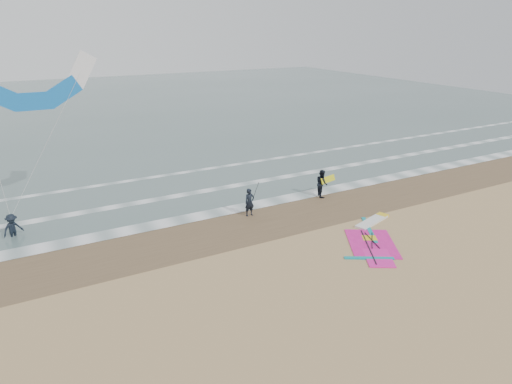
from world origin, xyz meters
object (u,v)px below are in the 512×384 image
windsurf_rig (373,237)px  person_wading (12,223)px  person_standing (250,202)px  person_walking (322,183)px  surf_kite (31,87)px

windsurf_rig → person_wading: (-16.38, 9.04, 0.78)m
person_standing → person_walking: (5.53, 0.58, 0.07)m
windsurf_rig → person_standing: 7.14m
windsurf_rig → person_walking: (1.27, 6.25, 0.85)m
person_walking → surf_kite: 17.64m
person_standing → surf_kite: bearing=149.3°
windsurf_rig → person_walking: size_ratio=3.10×
person_walking → person_standing: bearing=112.8°
windsurf_rig → person_wading: bearing=151.1°
person_walking → person_wading: person_walking is taller
person_walking → person_wading: bearing=97.9°
windsurf_rig → person_standing: (-4.26, 5.67, 0.78)m
person_walking → person_wading: 17.88m
person_wading → person_standing: bearing=-43.8°
windsurf_rig → surf_kite: surf_kite is taller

